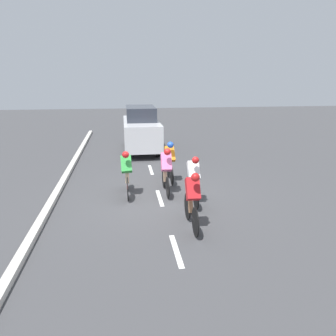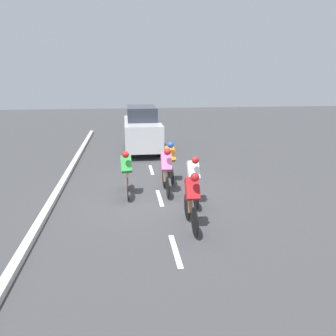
% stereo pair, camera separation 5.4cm
% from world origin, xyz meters
% --- Properties ---
extents(ground_plane, '(60.00, 60.00, 0.00)m').
position_xyz_m(ground_plane, '(0.00, 0.00, 0.00)').
color(ground_plane, '#424244').
extents(lane_stripe_near, '(0.12, 1.40, 0.01)m').
position_xyz_m(lane_stripe_near, '(0.00, 3.23, 0.00)').
color(lane_stripe_near, white).
rests_on(lane_stripe_near, ground).
extents(lane_stripe_mid, '(0.12, 1.40, 0.01)m').
position_xyz_m(lane_stripe_mid, '(0.00, 0.03, 0.00)').
color(lane_stripe_mid, white).
rests_on(lane_stripe_mid, ground).
extents(lane_stripe_far, '(0.12, 1.40, 0.01)m').
position_xyz_m(lane_stripe_far, '(0.00, -3.17, 0.00)').
color(lane_stripe_far, white).
rests_on(lane_stripe_far, ground).
extents(curb, '(0.20, 25.61, 0.14)m').
position_xyz_m(curb, '(3.20, 0.03, 0.07)').
color(curb, beige).
rests_on(curb, ground).
extents(cyclist_pink, '(0.34, 1.68, 1.52)m').
position_xyz_m(cyclist_pink, '(-0.25, -0.37, 0.79)').
color(cyclist_pink, black).
rests_on(cyclist_pink, ground).
extents(cyclist_orange, '(0.35, 1.61, 1.49)m').
position_xyz_m(cyclist_orange, '(-0.54, -1.56, 0.79)').
color(cyclist_orange, black).
rests_on(cyclist_orange, ground).
extents(cyclist_green, '(0.35, 1.66, 1.48)m').
position_xyz_m(cyclist_green, '(0.98, -0.33, 0.76)').
color(cyclist_green, black).
rests_on(cyclist_green, ground).
extents(cyclist_white, '(0.32, 1.66, 1.48)m').
position_xyz_m(cyclist_white, '(-0.92, 0.60, 0.77)').
color(cyclist_white, black).
rests_on(cyclist_white, ground).
extents(cyclist_red, '(0.33, 1.67, 1.49)m').
position_xyz_m(cyclist_red, '(-0.55, 2.21, 0.77)').
color(cyclist_red, black).
rests_on(cyclist_red, ground).
extents(support_car, '(1.70, 4.53, 2.18)m').
position_xyz_m(support_car, '(0.16, -6.81, 1.09)').
color(support_car, black).
rests_on(support_car, ground).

